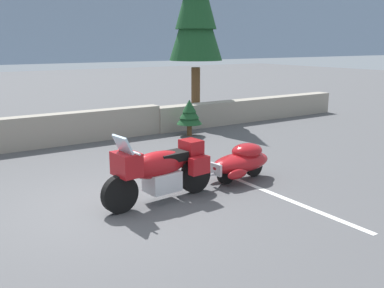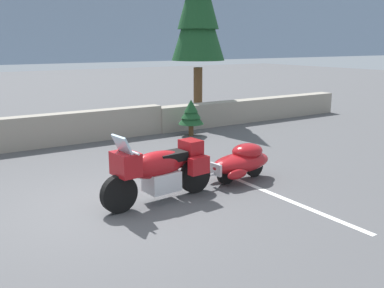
# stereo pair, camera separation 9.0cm
# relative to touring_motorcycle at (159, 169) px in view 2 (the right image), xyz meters

# --- Properties ---
(ground_plane) EXTENTS (80.00, 80.00, 0.00)m
(ground_plane) POSITION_rel_touring_motorcycle_xyz_m (-0.98, 0.27, -0.62)
(ground_plane) COLOR #4C4C4F
(stone_guard_wall) EXTENTS (24.00, 0.54, 0.89)m
(stone_guard_wall) POSITION_rel_touring_motorcycle_xyz_m (-0.71, 5.55, -0.20)
(stone_guard_wall) COLOR gray
(stone_guard_wall) RESTS_ON ground
(touring_motorcycle) EXTENTS (2.31, 0.87, 1.33)m
(touring_motorcycle) POSITION_rel_touring_motorcycle_xyz_m (0.00, 0.00, 0.00)
(touring_motorcycle) COLOR black
(touring_motorcycle) RESTS_ON ground
(car_shaped_trailer) EXTENTS (2.22, 0.86, 0.76)m
(car_shaped_trailer) POSITION_rel_touring_motorcycle_xyz_m (2.07, 0.20, -0.21)
(car_shaped_trailer) COLOR black
(car_shaped_trailer) RESTS_ON ground
(pine_tree_tall) EXTENTS (1.95, 1.95, 6.72)m
(pine_tree_tall) POSITION_rel_touring_motorcycle_xyz_m (5.49, 6.94, 3.58)
(pine_tree_tall) COLOR brown
(pine_tree_tall) RESTS_ON ground
(pine_sapling_farther) EXTENTS (0.79, 0.79, 1.12)m
(pine_sapling_farther) POSITION_rel_touring_motorcycle_xyz_m (3.64, 4.57, 0.08)
(pine_sapling_farther) COLOR brown
(pine_sapling_farther) RESTS_ON ground
(parking_stripe_marker) EXTENTS (0.12, 3.60, 0.01)m
(parking_stripe_marker) POSITION_rel_touring_motorcycle_xyz_m (2.01, -1.23, -0.62)
(parking_stripe_marker) COLOR silver
(parking_stripe_marker) RESTS_ON ground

